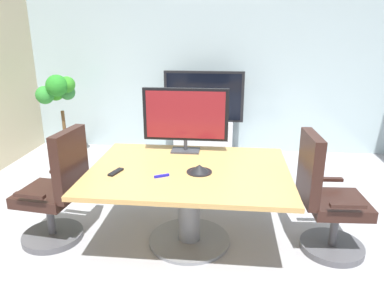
{
  "coord_description": "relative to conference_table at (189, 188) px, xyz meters",
  "views": [
    {
      "loc": [
        0.31,
        -2.77,
        1.93
      ],
      "look_at": [
        -0.02,
        0.42,
        0.88
      ],
      "focal_mm": 33.75,
      "sensor_mm": 36.0,
      "label": 1
    }
  ],
  "objects": [
    {
      "name": "office_chair_left",
      "position": [
        -1.2,
        -0.1,
        -0.09
      ],
      "size": [
        0.62,
        0.6,
        1.09
      ],
      "rotation": [
        0.0,
        0.0,
        -1.69
      ],
      "color": "#4C4C51",
      "rests_on": "ground"
    },
    {
      "name": "conference_phone",
      "position": [
        0.1,
        -0.07,
        0.21
      ],
      "size": [
        0.22,
        0.22,
        0.07
      ],
      "color": "black",
      "rests_on": "conference_table"
    },
    {
      "name": "whiteboard_marker",
      "position": [
        -0.21,
        -0.2,
        0.19
      ],
      "size": [
        0.12,
        0.08,
        0.02
      ],
      "primitive_type": "cube",
      "rotation": [
        0.0,
        0.0,
        0.51
      ],
      "color": "#1919A5",
      "rests_on": "conference_table"
    },
    {
      "name": "office_chair_right",
      "position": [
        1.2,
        -0.01,
        -0.09
      ],
      "size": [
        0.61,
        0.59,
        1.09
      ],
      "rotation": [
        0.0,
        0.0,
        1.63
      ],
      "color": "#4C4C51",
      "rests_on": "ground"
    },
    {
      "name": "wall_back_glass_partition",
      "position": [
        0.02,
        2.8,
        0.86
      ],
      "size": [
        5.82,
        0.1,
        2.82
      ],
      "primitive_type": "cube",
      "color": "#9EB2B7",
      "rests_on": "ground"
    },
    {
      "name": "wall_display_unit",
      "position": [
        -0.05,
        2.45,
        -0.11
      ],
      "size": [
        1.2,
        0.36,
        1.31
      ],
      "color": "#B7BABC",
      "rests_on": "ground"
    },
    {
      "name": "remote_control",
      "position": [
        -0.62,
        -0.16,
        0.19
      ],
      "size": [
        0.1,
        0.18,
        0.02
      ],
      "primitive_type": "cube",
      "rotation": [
        0.0,
        0.0,
        -0.31
      ],
      "color": "black",
      "rests_on": "conference_table"
    },
    {
      "name": "ground_plane",
      "position": [
        0.02,
        -0.17,
        -0.55
      ],
      "size": [
        6.95,
        6.95,
        0.0
      ],
      "primitive_type": "plane",
      "color": "#99999E"
    },
    {
      "name": "conference_table",
      "position": [
        0.0,
        0.0,
        0.0
      ],
      "size": [
        1.75,
        1.3,
        0.73
      ],
      "color": "#B2894C",
      "rests_on": "ground"
    },
    {
      "name": "tv_monitor",
      "position": [
        -0.09,
        0.48,
        0.54
      ],
      "size": [
        0.84,
        0.18,
        0.64
      ],
      "color": "#333338",
      "rests_on": "conference_table"
    },
    {
      "name": "potted_plant",
      "position": [
        -2.15,
        2.06,
        0.25
      ],
      "size": [
        0.55,
        0.52,
        1.29
      ],
      "color": "brown",
      "rests_on": "ground"
    }
  ]
}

